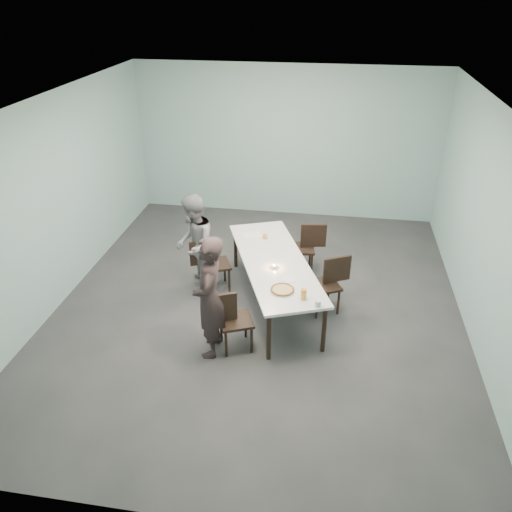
# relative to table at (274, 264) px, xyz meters

# --- Properties ---
(ground) EXTENTS (7.00, 7.00, 0.00)m
(ground) POSITION_rel_table_xyz_m (-0.22, -0.10, -0.69)
(ground) COLOR #333335
(ground) RESTS_ON ground
(room_shell) EXTENTS (6.02, 7.02, 3.01)m
(room_shell) POSITION_rel_table_xyz_m (-0.22, -0.10, 1.33)
(room_shell) COLOR #94BABA
(room_shell) RESTS_ON ground
(table) EXTENTS (1.78, 2.75, 0.75)m
(table) POSITION_rel_table_xyz_m (0.00, 0.00, 0.00)
(table) COLOR white
(table) RESTS_ON ground
(chair_near_left) EXTENTS (0.65, 0.55, 0.87)m
(chair_near_left) POSITION_rel_table_xyz_m (-0.44, -1.13, -0.19)
(chair_near_left) COLOR black
(chair_near_left) RESTS_ON ground
(chair_far_left) EXTENTS (0.65, 0.56, 0.87)m
(chair_far_left) POSITION_rel_table_xyz_m (-1.03, 0.26, -0.19)
(chair_far_left) COLOR black
(chair_far_left) RESTS_ON ground
(chair_near_right) EXTENTS (0.65, 0.56, 0.87)m
(chair_near_right) POSITION_rel_table_xyz_m (0.81, -0.01, -0.19)
(chair_near_right) COLOR black
(chair_near_right) RESTS_ON ground
(chair_far_right) EXTENTS (0.64, 0.48, 0.87)m
(chair_far_right) POSITION_rel_table_xyz_m (0.40, 1.05, -0.19)
(chair_far_right) COLOR black
(chair_far_right) RESTS_ON ground
(diner_near) EXTENTS (0.46, 0.65, 1.68)m
(diner_near) POSITION_rel_table_xyz_m (-0.67, -1.22, 0.15)
(diner_near) COLOR black
(diner_near) RESTS_ON ground
(diner_far) EXTENTS (0.72, 0.86, 1.59)m
(diner_far) POSITION_rel_table_xyz_m (-1.26, 0.21, 0.10)
(diner_far) COLOR gray
(diner_far) RESTS_ON ground
(pizza) EXTENTS (0.34, 0.34, 0.04)m
(pizza) POSITION_rel_table_xyz_m (0.20, -0.79, 0.08)
(pizza) COLOR white
(pizza) RESTS_ON table
(side_plate) EXTENTS (0.18, 0.18, 0.01)m
(side_plate) POSITION_rel_table_xyz_m (0.27, -0.49, 0.06)
(side_plate) COLOR white
(side_plate) RESTS_ON table
(beer_glass) EXTENTS (0.08, 0.08, 0.15)m
(beer_glass) POSITION_rel_table_xyz_m (0.49, -0.93, 0.13)
(beer_glass) COLOR orange
(beer_glass) RESTS_ON table
(water_tumbler) EXTENTS (0.08, 0.08, 0.09)m
(water_tumbler) POSITION_rel_table_xyz_m (0.68, -1.07, 0.10)
(water_tumbler) COLOR silver
(water_tumbler) RESTS_ON table
(tealight) EXTENTS (0.06, 0.06, 0.05)m
(tealight) POSITION_rel_table_xyz_m (0.03, -0.21, 0.08)
(tealight) COLOR silver
(tealight) RESTS_ON table
(amber_tumbler) EXTENTS (0.07, 0.07, 0.08)m
(amber_tumbler) POSITION_rel_table_xyz_m (-0.24, 0.68, 0.10)
(amber_tumbler) COLOR orange
(amber_tumbler) RESTS_ON table
(menu) EXTENTS (0.36, 0.31, 0.01)m
(menu) POSITION_rel_table_xyz_m (-0.46, 0.76, 0.06)
(menu) COLOR silver
(menu) RESTS_ON table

